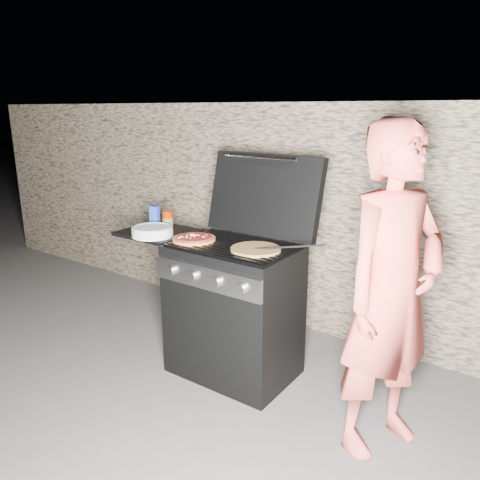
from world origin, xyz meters
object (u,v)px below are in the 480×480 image
Objects in this scene: pizza_topped at (194,238)px; sauce_jar at (168,219)px; person at (391,293)px; gas_grill at (205,302)px.

sauce_jar reaches higher than pizza_topped.
sauce_jar is 1.77m from person.
pizza_topped is at bearing 112.69° from person.
sauce_jar reaches higher than gas_grill.
pizza_topped is 0.47m from sauce_jar.
person is at bearing -7.72° from sauce_jar.
pizza_topped is 2.36× the size of sauce_jar.
pizza_topped reaches higher than gas_grill.
sauce_jar is at bearing 154.66° from pizza_topped.
gas_grill is 0.69m from sauce_jar.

